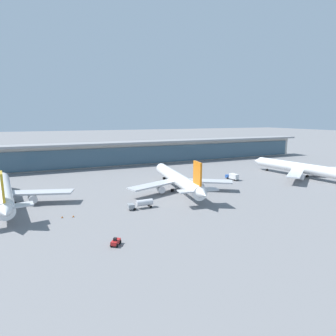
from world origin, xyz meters
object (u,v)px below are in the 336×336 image
at_px(service_truck_mid_apron_red, 116,242).
at_px(service_truck_by_tail_blue, 233,176).
at_px(airliner_centre_stand, 178,179).
at_px(airliner_right_stand, 302,168).
at_px(service_truck_under_wing_grey, 142,203).
at_px(airliner_left_stand, 4,192).
at_px(safety_cone_bravo, 62,217).
at_px(safety_cone_charlie, 73,216).

height_order(service_truck_mid_apron_red, service_truck_by_tail_blue, service_truck_by_tail_blue).
bearing_deg(airliner_centre_stand, airliner_right_stand, -1.79).
height_order(airliner_centre_stand, service_truck_under_wing_grey, airliner_centre_stand).
bearing_deg(airliner_centre_stand, service_truck_mid_apron_red, -131.22).
height_order(airliner_left_stand, safety_cone_bravo, airliner_left_stand).
relative_size(airliner_left_stand, service_truck_under_wing_grey, 6.71).
bearing_deg(service_truck_by_tail_blue, airliner_centre_stand, -167.70).
relative_size(airliner_left_stand, airliner_right_stand, 1.00).
distance_m(airliner_left_stand, service_truck_under_wing_grey, 47.98).
xyz_separation_m(service_truck_under_wing_grey, service_truck_mid_apron_red, (-13.75, -23.40, -0.83)).
height_order(airliner_centre_stand, service_truck_by_tail_blue, airliner_centre_stand).
relative_size(service_truck_mid_apron_red, safety_cone_charlie, 4.74).
relative_size(airliner_centre_stand, service_truck_under_wing_grey, 6.73).
xyz_separation_m(service_truck_mid_apron_red, service_truck_by_tail_blue, (67.97, 46.82, 0.82)).
distance_m(airliner_centre_stand, safety_cone_charlie, 45.91).
xyz_separation_m(service_truck_mid_apron_red, safety_cone_charlie, (-8.17, 23.64, -0.56)).
relative_size(service_truck_by_tail_blue, safety_cone_bravo, 10.79).
relative_size(airliner_left_stand, service_truck_mid_apron_red, 17.46).
bearing_deg(airliner_centre_stand, safety_cone_charlie, -159.61).
height_order(airliner_right_stand, service_truck_under_wing_grey, airliner_right_stand).
relative_size(airliner_centre_stand, airliner_right_stand, 1.00).
relative_size(service_truck_under_wing_grey, safety_cone_charlie, 12.33).
xyz_separation_m(service_truck_by_tail_blue, safety_cone_bravo, (-79.33, -22.54, -1.37)).
bearing_deg(safety_cone_bravo, safety_cone_charlie, -11.27).
bearing_deg(airliner_right_stand, service_truck_under_wing_grey, -171.17).
height_order(airliner_left_stand, airliner_right_stand, same).
bearing_deg(service_truck_mid_apron_red, airliner_centre_stand, 48.78).
bearing_deg(safety_cone_charlie, service_truck_by_tail_blue, 16.93).
xyz_separation_m(airliner_right_stand, safety_cone_charlie, (-111.95, -13.75, -4.55)).
distance_m(service_truck_by_tail_blue, safety_cone_bravo, 82.49).
relative_size(service_truck_by_tail_blue, safety_cone_charlie, 10.79).
relative_size(airliner_left_stand, safety_cone_charlie, 82.75).
bearing_deg(airliner_right_stand, service_truck_mid_apron_red, -160.18).
relative_size(service_truck_mid_apron_red, service_truck_by_tail_blue, 0.44).
xyz_separation_m(airliner_left_stand, safety_cone_bravo, (18.00, -19.95, -4.55)).
relative_size(airliner_right_stand, service_truck_by_tail_blue, 7.66).
distance_m(airliner_left_stand, safety_cone_bravo, 27.26).
bearing_deg(service_truck_under_wing_grey, service_truck_by_tail_blue, 23.36).
distance_m(airliner_left_stand, safety_cone_charlie, 29.90).
bearing_deg(safety_cone_charlie, airliner_centre_stand, 20.39).
distance_m(service_truck_under_wing_grey, service_truck_by_tail_blue, 59.07).
relative_size(service_truck_under_wing_grey, safety_cone_bravo, 12.33).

